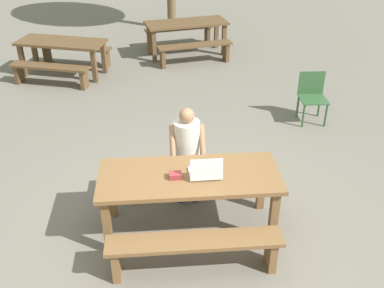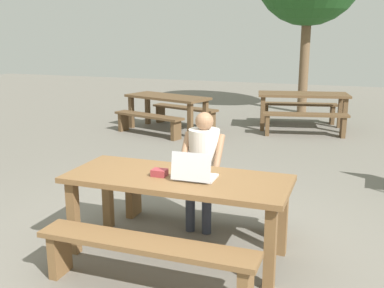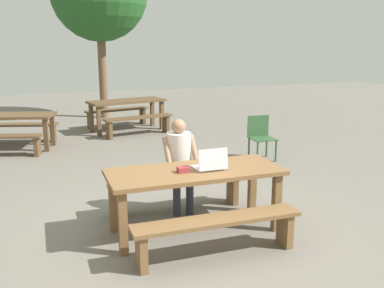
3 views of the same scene
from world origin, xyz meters
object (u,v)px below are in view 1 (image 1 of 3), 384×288
Objects in this scene: small_pouch at (175,175)px; plastic_chair at (312,96)px; picnic_table_front at (189,183)px; picnic_table_rear at (186,27)px; laptop at (205,171)px; picnic_table_mid at (62,47)px; person_seated at (187,147)px.

plastic_chair reaches higher than small_pouch.
small_pouch is (-0.16, -0.04, 0.14)m from picnic_table_front.
picnic_table_rear is at bearing 86.09° from picnic_table_front.
laptop is 3.45m from plastic_chair.
small_pouch is 3.67m from plastic_chair.
laptop reaches higher than small_pouch.
laptop is (0.18, -0.04, 0.17)m from picnic_table_front.
picnic_table_rear is at bearing -93.29° from laptop.
picnic_table_mid is at bearing -65.89° from laptop.
laptop is at bearing -48.11° from picnic_table_mid.
picnic_table_rear is at bearing 84.68° from small_pouch.
plastic_chair is (2.27, 1.99, -0.28)m from person_seated.
small_pouch is at bearing -0.95° from laptop.
laptop is 0.34m from small_pouch.
small_pouch reaches higher than picnic_table_mid.
picnic_table_front is at bearing -15.03° from laptop.
laptop reaches higher than picnic_table_rear.
plastic_chair is 5.18m from picnic_table_mid.
picnic_table_front is at bearing -129.02° from plastic_chair.
picnic_table_rear is (-1.88, 3.54, 0.20)m from plastic_chair.
laptop is at bearing -126.30° from plastic_chair.
person_seated is 5.01m from picnic_table_mid.
plastic_chair reaches higher than picnic_table_mid.
small_pouch reaches higher than picnic_table_rear.
plastic_chair is (2.46, 2.70, -0.35)m from small_pouch.
laptop reaches higher than plastic_chair.
person_seated is at bearing 75.45° from small_pouch.
picnic_table_front is 5.60m from picnic_table_mid.
plastic_chair is at bearing 49.10° from picnic_table_front.
laptop is 2.71× the size of small_pouch.
laptop is 0.73m from person_seated.
person_seated is at bearing -79.10° from laptop.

